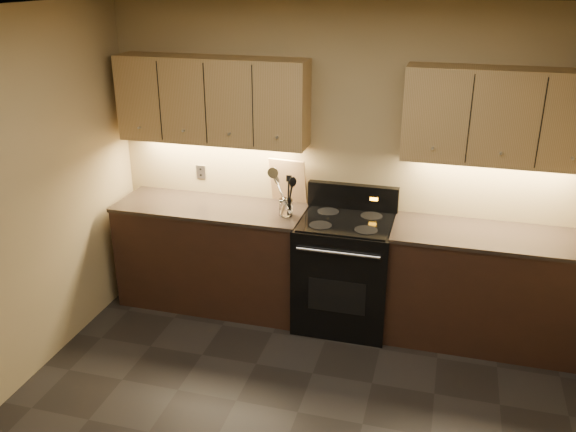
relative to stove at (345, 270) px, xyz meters
name	(u,v)px	position (x,y,z in m)	size (l,w,h in m)	color
ceiling	(277,17)	(-0.08, -1.68, 2.12)	(4.00, 4.00, 0.00)	silver
wall_back	(346,164)	(-0.08, 0.32, 0.82)	(4.00, 0.04, 2.60)	tan
counter_left	(213,255)	(-1.18, 0.02, -0.01)	(1.62, 0.62, 0.93)	black
counter_right	(482,288)	(1.10, 0.02, -0.01)	(1.46, 0.62, 0.93)	black
stove	(345,270)	(0.00, 0.00, 0.00)	(0.76, 0.68, 1.14)	black
upper_cab_left	(212,100)	(-1.18, 0.17, 1.32)	(1.60, 0.30, 0.70)	#A68553
upper_cab_right	(504,117)	(1.10, 0.17, 1.32)	(1.44, 0.30, 0.70)	#A68553
outlet_plate	(201,172)	(-1.38, 0.31, 0.64)	(0.09, 0.01, 0.12)	#B2B5BA
utensil_crock	(286,208)	(-0.50, -0.02, 0.51)	(0.12, 0.12, 0.14)	white
cutting_board	(288,181)	(-0.56, 0.27, 0.65)	(0.32, 0.02, 0.40)	tan
wooden_spoon	(282,196)	(-0.53, -0.03, 0.62)	(0.06, 0.06, 0.30)	tan
black_spoon	(287,194)	(-0.49, 0.00, 0.63)	(0.06, 0.06, 0.33)	black
black_turner	(287,195)	(-0.48, -0.04, 0.63)	(0.08, 0.08, 0.33)	black
steel_spatula	(290,194)	(-0.47, -0.02, 0.64)	(0.08, 0.08, 0.34)	silver
steel_skimmer	(290,192)	(-0.46, -0.04, 0.66)	(0.09, 0.09, 0.39)	silver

